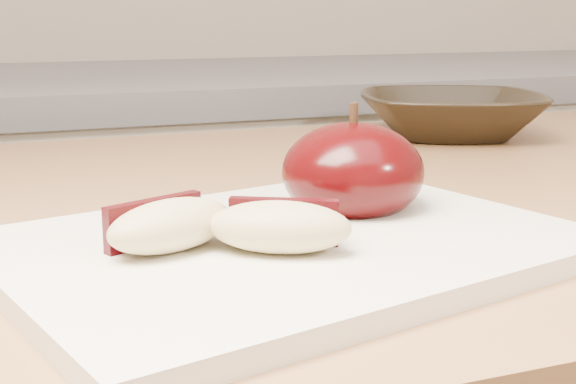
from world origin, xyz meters
name	(u,v)px	position (x,y,z in m)	size (l,w,h in m)	color
back_cabinet	(129,356)	(0.00, 1.20, 0.47)	(2.40, 0.62, 0.94)	silver
cutting_board	(288,246)	(-0.05, 0.35, 0.91)	(0.31, 0.23, 0.01)	silver
apple_half	(353,172)	(0.01, 0.40, 0.94)	(0.10, 0.10, 0.08)	black
apple_wedge_a	(169,225)	(-0.12, 0.35, 0.93)	(0.08, 0.06, 0.03)	tan
apple_wedge_b	(280,226)	(-0.06, 0.32, 0.93)	(0.08, 0.07, 0.03)	tan
bowl	(451,115)	(0.27, 0.69, 0.92)	(0.20, 0.20, 0.05)	black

